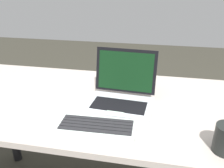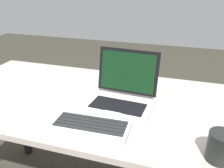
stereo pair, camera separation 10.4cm
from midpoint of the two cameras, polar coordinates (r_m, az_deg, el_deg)
name	(u,v)px [view 2 (the right image)]	position (r m, az deg, el deg)	size (l,w,h in m)	color
desk	(102,119)	(1.18, 0.23, -8.45)	(1.62, 0.74, 0.75)	#A1968D
laptop_front	(122,94)	(1.07, 5.15, -2.58)	(0.30, 0.26, 0.23)	#AFB7BD
external_keyboard	(91,127)	(0.91, -1.84, -10.36)	(0.30, 0.13, 0.03)	#B0BCB6
coffee_mug	(221,147)	(0.85, 28.16, -13.33)	(0.13, 0.08, 0.10)	black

